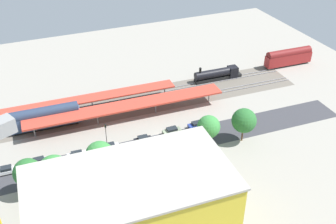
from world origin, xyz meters
The scene contains 25 objects.
ground_plane centered at (0.00, 0.00, 0.00)m, with size 153.36×153.36×0.00m, color gray.
rail_bed centered at (0.00, -19.06, 0.00)m, with size 95.85×14.38×0.01m, color #665E54.
street_asphalt centered at (0.00, 2.44, 0.00)m, with size 95.85×9.00×0.01m, color #38383D.
track_rails centered at (0.00, -19.06, 0.18)m, with size 95.80×11.21×0.12m.
platform_canopy_near centered at (4.87, -11.86, 3.99)m, with size 52.54×6.95×4.25m.
platform_canopy_far centered at (12.47, -18.95, 4.16)m, with size 46.24×5.82×4.37m.
locomotive centered at (-27.79, -22.24, 1.76)m, with size 15.42×3.15×4.97m.
passenger_coach centered at (-53.61, -22.25, 3.04)m, with size 16.39×3.45×5.79m.
freight_coach_far centered at (25.28, -15.86, 3.12)m, with size 17.74×3.57×5.94m.
parked_car_0 centered at (-10.18, -1.01, 0.79)m, with size 4.52×1.88×1.76m.
parked_car_1 centered at (-3.26, -1.01, 0.79)m, with size 4.64×1.88×1.78m.
parked_car_2 centered at (4.55, -0.33, 0.77)m, with size 4.35×2.01×1.76m.
parked_car_3 centered at (12.90, -0.41, 0.80)m, with size 4.68×1.89×1.79m.
parked_car_4 centered at (20.48, -0.61, 0.71)m, with size 4.48×2.10×1.58m.
parked_car_5 centered at (28.86, -1.28, 0.83)m, with size 4.34×1.70×1.87m.
parked_car_6 centered at (35.79, -1.18, 0.74)m, with size 4.18×1.96×1.68m.
construction_building centered at (16.60, 29.52, 8.72)m, with size 31.31×16.52×17.44m, color yellow.
construction_roof_slab centered at (16.60, 29.52, 17.64)m, with size 31.91×17.12×0.40m, color #ADA89E.
box_truck_0 centered at (18.14, 16.50, 1.68)m, with size 8.66×2.66×3.40m.
street_tree_0 centered at (31.35, 7.38, 5.63)m, with size 5.76×5.76×8.53m.
street_tree_1 centered at (-18.00, 7.96, 5.80)m, with size 5.93×5.93×8.78m.
street_tree_2 centered at (-9.42, 6.48, 5.35)m, with size 5.43×5.43×8.09m.
street_tree_3 centered at (16.73, 7.31, 5.41)m, with size 6.23×6.23×8.54m.
street_tree_4 centered at (26.40, 8.19, 5.31)m, with size 6.25×6.25×8.44m.
traffic_light centered at (12.98, -2.28, 4.22)m, with size 0.50×0.36×6.35m.
Camera 1 is at (28.49, 73.83, 58.73)m, focal length 42.89 mm.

